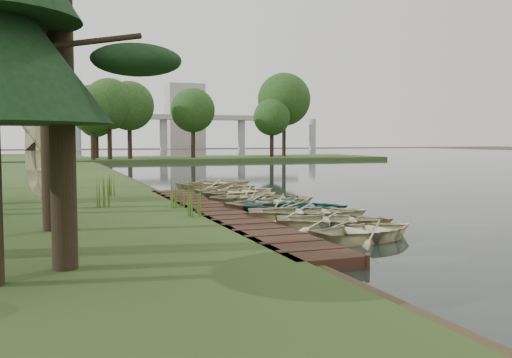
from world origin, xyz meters
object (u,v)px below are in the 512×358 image
object	(u,v)px
rowboat_0	(367,228)
rowboat_2	(308,210)
stored_rowboat	(40,191)
boardwalk	(218,215)
rowboat_1	(335,218)

from	to	relation	value
rowboat_0	rowboat_2	xyz separation A→B (m)	(-0.10, 3.31, 0.06)
rowboat_2	stored_rowboat	size ratio (longest dim) A/B	1.08
boardwalk	rowboat_0	size ratio (longest dim) A/B	5.19
rowboat_1	rowboat_2	distance (m)	1.63
boardwalk	rowboat_2	size ratio (longest dim) A/B	4.34
boardwalk	rowboat_0	distance (m)	5.75
rowboat_0	rowboat_2	bearing A→B (deg)	-9.47
boardwalk	rowboat_1	bearing A→B (deg)	-55.60
rowboat_2	stored_rowboat	xyz separation A→B (m)	(-7.80, 7.24, 0.22)
boardwalk	rowboat_0	world-z (taller)	rowboat_0
rowboat_0	stored_rowboat	distance (m)	13.18
rowboat_2	stored_rowboat	bearing A→B (deg)	65.32
rowboat_0	stored_rowboat	bearing A→B (deg)	25.62
rowboat_2	rowboat_0	bearing A→B (deg)	-160.07
rowboat_0	rowboat_1	distance (m)	1.68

